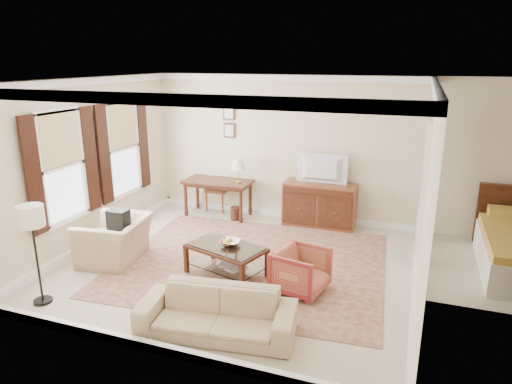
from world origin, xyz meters
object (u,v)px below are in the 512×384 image
Objects in this scene: striped_armchair at (301,269)px; sideboard at (320,204)px; tv at (321,160)px; writing_desk at (218,186)px; sofa at (216,306)px; coffee_table at (226,253)px; club_armchair at (114,233)px.

sideboard is at bearing 18.67° from striped_armchair.
striped_armchair is (0.32, -2.72, -0.98)m from tv.
sideboard is 0.90m from tv.
tv is at bearing 3.51° from writing_desk.
tv is at bearing -90.00° from sideboard.
sofa is at bearing 84.93° from tv.
writing_desk is 4.32m from sofa.
sideboard is 2.77m from coffee_table.
writing_desk is 2.23m from tv.
club_armchair is at bearing -176.66° from coffee_table.
club_armchair reaches higher than coffee_table.
tv is 0.87× the size of club_armchair.
striped_armchair is 0.65× the size of club_armchair.
sofa is (-0.36, -4.09, -0.06)m from sideboard.
club_armchair is (-2.79, -2.75, 0.05)m from sideboard.
tv is 3.99m from club_armchair.
striped_armchair is at bearing -46.61° from writing_desk.
writing_desk is at bearing 55.30° from striped_armchair.
writing_desk is 1.28× the size of club_armchair.
tv is 0.50× the size of sofa.
club_armchair is at bearing -104.35° from writing_desk.
sideboard is 1.08× the size of coffee_table.
coffee_table is 1.93m from club_armchair.
club_armchair is 0.58× the size of sofa.
coffee_table is at bearing -108.15° from sideboard.
writing_desk is 2.14m from sideboard.
coffee_table is 1.84× the size of striped_armchair.
striped_armchair is 0.38× the size of sofa.
tv reaches higher than writing_desk.
coffee_table is (-0.86, -2.63, -0.05)m from sideboard.
tv reaches higher than sofa.
writing_desk reaches higher than sofa.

